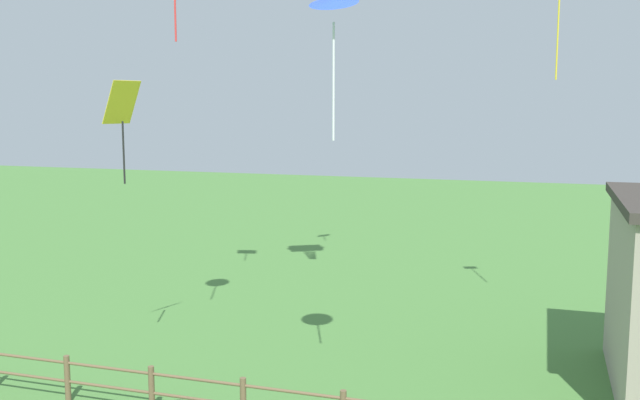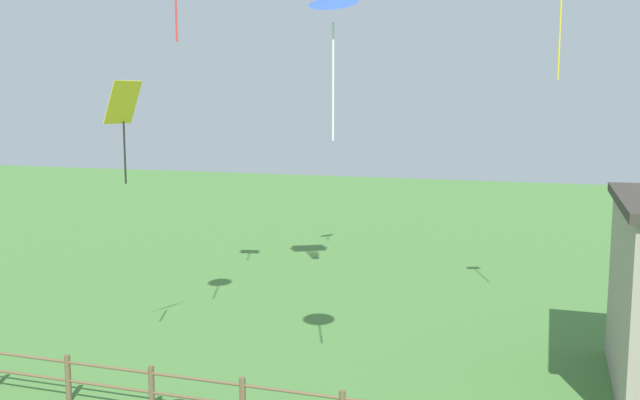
{
  "view_description": "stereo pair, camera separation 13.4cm",
  "coord_description": "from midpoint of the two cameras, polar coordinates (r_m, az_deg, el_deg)",
  "views": [
    {
      "loc": [
        4.98,
        -7.34,
        7.14
      ],
      "look_at": [
        0.0,
        8.41,
        4.89
      ],
      "focal_mm": 40.0,
      "sensor_mm": 36.0,
      "label": 1
    },
    {
      "loc": [
        5.11,
        -7.29,
        7.14
      ],
      "look_at": [
        0.0,
        8.41,
        4.89
      ],
      "focal_mm": 40.0,
      "sensor_mm": 36.0,
      "label": 2
    }
  ],
  "objects": [
    {
      "name": "kite_blue_delta",
      "position": [
        15.55,
        0.85,
        15.22
      ],
      "size": [
        1.11,
        1.07,
        3.17
      ],
      "color": "blue"
    },
    {
      "name": "kite_yellow_diamond",
      "position": [
        19.28,
        -15.75,
        6.91
      ],
      "size": [
        0.79,
        1.0,
        2.67
      ],
      "color": "yellow"
    }
  ]
}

